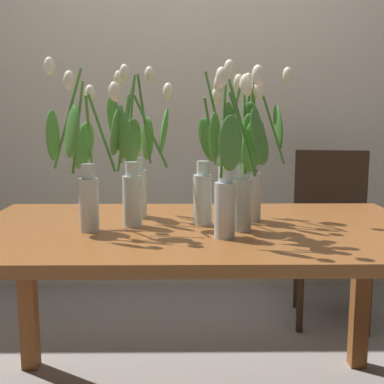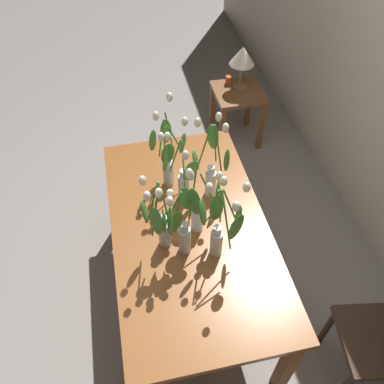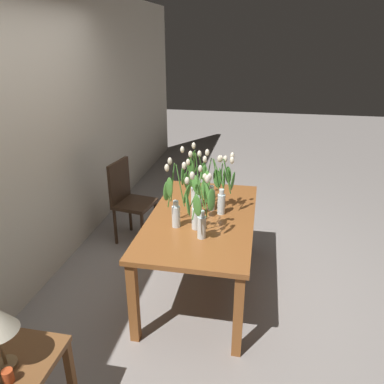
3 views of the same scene
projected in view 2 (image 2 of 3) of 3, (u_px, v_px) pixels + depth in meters
ground_plane at (190, 288)px, 2.79m from camera, size 18.00×18.00×0.00m
dining_table at (190, 235)px, 2.31m from camera, size 1.60×0.90×0.74m
tulip_vase_0 at (211, 168)px, 2.26m from camera, size 0.19×0.25×0.57m
tulip_vase_1 at (200, 210)px, 2.09m from camera, size 0.17×0.21×0.57m
tulip_vase_2 at (168, 155)px, 2.31m from camera, size 0.28×0.24×0.58m
tulip_vase_3 at (162, 225)px, 1.99m from camera, size 0.18×0.22×0.54m
tulip_vase_4 at (182, 179)px, 2.25m from camera, size 0.22×0.21×0.50m
tulip_vase_5 at (220, 227)px, 1.95m from camera, size 0.26×0.25×0.56m
tulip_vase_6 at (180, 227)px, 1.99m from camera, size 0.21×0.20×0.53m
side_table at (238, 102)px, 3.59m from camera, size 0.44×0.44×0.55m
table_lamp at (242, 57)px, 3.32m from camera, size 0.22×0.22×0.40m
pillar_candle at (229, 80)px, 3.56m from camera, size 0.06×0.06×0.07m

